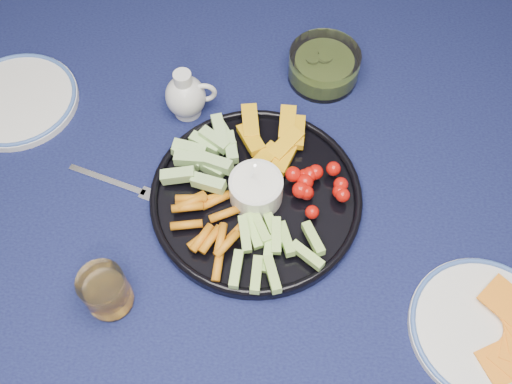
# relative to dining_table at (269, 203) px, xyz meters

# --- Properties ---
(dining_table) EXTENTS (1.67, 1.07, 0.75)m
(dining_table) POSITION_rel_dining_table_xyz_m (0.00, 0.00, 0.00)
(dining_table) COLOR #52341B
(dining_table) RESTS_ON ground
(crudite_platter) EXTENTS (0.35, 0.35, 0.11)m
(crudite_platter) POSITION_rel_dining_table_xyz_m (-0.02, -0.05, 0.11)
(crudite_platter) COLOR black
(crudite_platter) RESTS_ON dining_table
(creamer_pitcher) EXTENTS (0.09, 0.07, 0.10)m
(creamer_pitcher) POSITION_rel_dining_table_xyz_m (-0.16, 0.12, 0.13)
(creamer_pitcher) COLOR silver
(creamer_pitcher) RESTS_ON dining_table
(pickle_bowl) EXTENTS (0.13, 0.13, 0.06)m
(pickle_bowl) POSITION_rel_dining_table_xyz_m (0.08, 0.23, 0.12)
(pickle_bowl) COLOR silver
(pickle_bowl) RESTS_ON dining_table
(cheese_plate) EXTENTS (0.22, 0.22, 0.03)m
(cheese_plate) POSITION_rel_dining_table_xyz_m (0.33, -0.23, 0.10)
(cheese_plate) COLOR white
(cheese_plate) RESTS_ON dining_table
(juice_tumbler) EXTENTS (0.07, 0.07, 0.08)m
(juice_tumbler) POSITION_rel_dining_table_xyz_m (-0.22, -0.24, 0.12)
(juice_tumbler) COLOR silver
(juice_tumbler) RESTS_ON dining_table
(fork_left) EXTENTS (0.17, 0.06, 0.00)m
(fork_left) POSITION_rel_dining_table_xyz_m (-0.24, -0.04, 0.09)
(fork_left) COLOR white
(fork_left) RESTS_ON dining_table
(fork_right) EXTENTS (0.18, 0.08, 0.00)m
(fork_right) POSITION_rel_dining_table_xyz_m (0.35, -0.25, 0.09)
(fork_right) COLOR white
(fork_right) RESTS_ON dining_table
(side_plate_extra) EXTENTS (0.22, 0.22, 0.02)m
(side_plate_extra) POSITION_rel_dining_table_xyz_m (-0.47, 0.11, 0.10)
(side_plate_extra) COLOR white
(side_plate_extra) RESTS_ON dining_table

